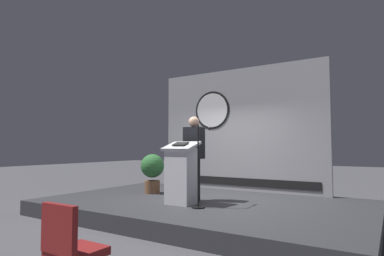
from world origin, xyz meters
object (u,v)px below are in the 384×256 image
podium (181,174)px  speaker_person (194,157)px  potted_plant (152,170)px  microphone_stand (200,178)px  audience_chair_right (70,245)px

podium → speaker_person: (-0.00, 0.48, 0.30)m
speaker_person → potted_plant: 1.49m
microphone_stand → audience_chair_right: microphone_stand is taller
podium → speaker_person: bearing=90.4°
speaker_person → potted_plant: bearing=165.0°
audience_chair_right → potted_plant: bearing=120.0°
potted_plant → audience_chair_right: size_ratio=1.05×
microphone_stand → potted_plant: 2.11m
podium → microphone_stand: 0.49m
podium → potted_plant: 1.65m
podium → potted_plant: size_ratio=1.30×
potted_plant → audience_chair_right: 4.74m
speaker_person → audience_chair_right: bearing=-75.6°
microphone_stand → potted_plant: size_ratio=1.63×
podium → microphone_stand: microphone_stand is taller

